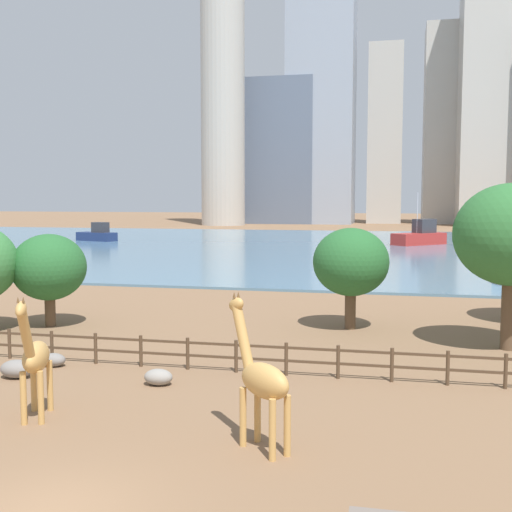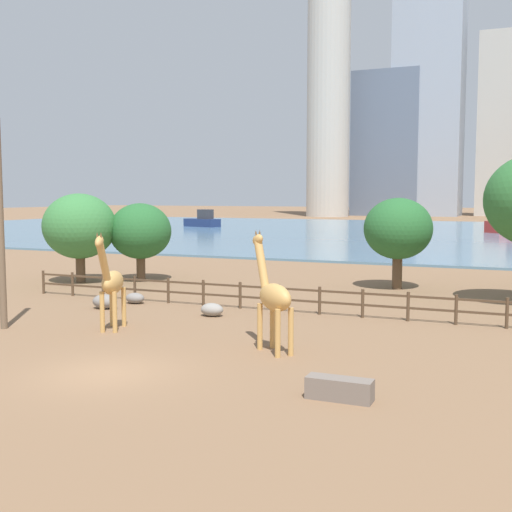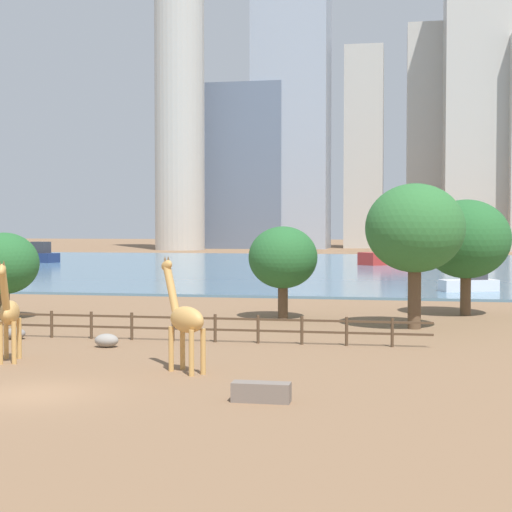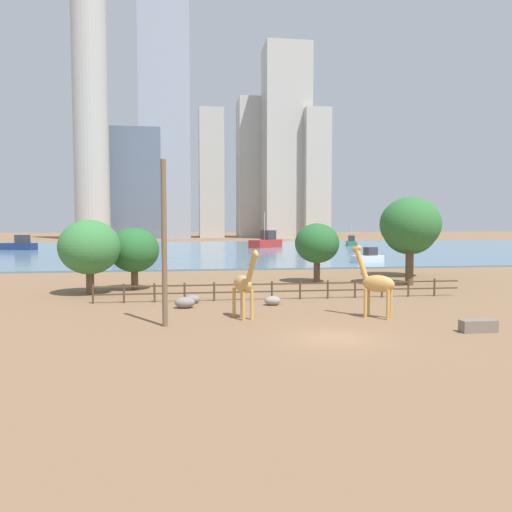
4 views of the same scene
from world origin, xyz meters
name	(u,v)px [view 4 (image 4 of 4)]	position (x,y,z in m)	size (l,w,h in m)	color
ground_plane	(219,249)	(0.00, 80.00, 0.00)	(400.00, 400.00, 0.00)	brown
harbor_water	(220,250)	(0.00, 77.00, 0.10)	(180.00, 86.00, 0.20)	slate
giraffe_tall	(376,283)	(3.78, 4.57, 1.98)	(2.32, 2.03, 4.26)	tan
giraffe_companion	(244,284)	(-3.62, 5.39, 1.95)	(1.39, 2.86, 4.10)	tan
utility_pole	(164,244)	(-7.94, 3.88, 4.30)	(0.28, 0.28, 8.61)	brown
boulder_near_fence	(273,301)	(-1.24, 9.69, 0.30)	(1.08, 0.80, 0.60)	gray
boulder_by_pole	(185,303)	(-6.93, 9.39, 0.35)	(1.28, 0.93, 0.70)	gray
boulder_small	(193,299)	(-6.42, 11.22, 0.27)	(1.00, 0.73, 0.55)	gray
feeding_trough	(478,326)	(7.39, 0.29, 0.30)	(1.80, 0.60, 0.60)	#72665B
enclosure_fence	(279,289)	(-0.39, 12.00, 0.76)	(26.12, 0.14, 1.30)	#4C3826
tree_left_large	(134,250)	(-10.93, 18.68, 3.20)	(3.96, 3.96, 5.00)	brown
tree_center_broad	(410,231)	(15.47, 25.22, 4.57)	(5.26, 5.26, 6.96)	brown
tree_right_tall	(410,225)	(12.33, 18.47, 5.23)	(5.16, 5.16, 7.60)	brown
tree_left_small	(317,243)	(4.92, 21.57, 3.53)	(3.99, 3.99, 5.36)	brown
tree_right_small	(89,247)	(-13.98, 16.51, 3.55)	(4.55, 4.55, 5.62)	brown
boat_ferry	(368,257)	(17.10, 40.93, 0.88)	(4.81, 3.19, 1.99)	silver
boat_sailboat	(20,245)	(-38.81, 80.17, 1.19)	(7.07, 4.37, 2.93)	navy
boat_tug	(266,242)	(10.30, 82.96, 1.45)	(8.01, 8.02, 7.50)	#B22D28
boat_barge	(351,242)	(30.97, 88.25, 1.02)	(3.13, 5.74, 4.90)	#337259
skyline_tower_needle	(211,174)	(3.10, 168.15, 23.94)	(9.09, 10.79, 47.89)	#B7B2A8
skyline_block_central	(316,174)	(38.33, 148.22, 22.36)	(8.84, 9.21, 44.73)	#B7B2A8
skyline_tower_glass	(90,97)	(-36.38, 145.01, 45.61)	(11.00, 11.00, 91.22)	#B7B2A8
skyline_block_left	(253,169)	(18.83, 168.07, 26.00)	(11.30, 13.47, 52.01)	#B7B2A8
skyline_block_right	(136,184)	(-23.97, 158.28, 19.21)	(17.88, 8.88, 38.41)	slate
skyline_tower_short	(165,87)	(-13.62, 161.23, 53.85)	(17.52, 14.14, 107.70)	#939EAD
skyline_block_wide	(286,143)	(29.10, 154.61, 33.91)	(16.01, 13.88, 67.82)	#B7B2A8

